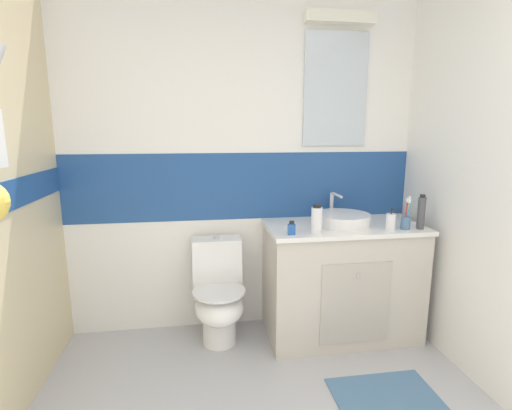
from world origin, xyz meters
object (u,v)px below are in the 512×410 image
object	(u,v)px
sink_basin	(342,219)
perfume_flask_small	(292,228)
mouthwash_bottle	(317,220)
toilet	(219,295)
toothbrush_cup	(406,221)
soap_dispenser	(391,222)
shampoo_bottle_tall	(421,213)

from	to	relation	value
sink_basin	perfume_flask_small	world-z (taller)	sink_basin
mouthwash_bottle	toilet	bearing A→B (deg)	159.33
sink_basin	toothbrush_cup	world-z (taller)	toothbrush_cup
soap_dispenser	perfume_flask_small	size ratio (longest dim) A/B	1.69
toothbrush_cup	soap_dispenser	xyz separation A→B (m)	(-0.11, -0.00, -0.00)
toilet	perfume_flask_small	distance (m)	0.76
soap_dispenser	perfume_flask_small	world-z (taller)	soap_dispenser
mouthwash_bottle	perfume_flask_small	size ratio (longest dim) A/B	2.13
sink_basin	toilet	distance (m)	1.04
toothbrush_cup	sink_basin	bearing A→B (deg)	155.17
soap_dispenser	mouthwash_bottle	bearing A→B (deg)	-178.77
mouthwash_bottle	perfume_flask_small	bearing A→B (deg)	-177.79
toilet	toothbrush_cup	size ratio (longest dim) A/B	3.27
toothbrush_cup	mouthwash_bottle	world-z (taller)	toothbrush_cup
sink_basin	shampoo_bottle_tall	distance (m)	0.53
sink_basin	toilet	xyz separation A→B (m)	(-0.89, 0.05, -0.54)
toothbrush_cup	perfume_flask_small	world-z (taller)	toothbrush_cup
toilet	mouthwash_bottle	distance (m)	0.90
toilet	shampoo_bottle_tall	distance (m)	1.52
perfume_flask_small	toilet	bearing A→B (deg)	152.20
sink_basin	toothbrush_cup	bearing A→B (deg)	-24.83
soap_dispenser	mouthwash_bottle	distance (m)	0.53
soap_dispenser	toilet	bearing A→B (deg)	168.85
toilet	shampoo_bottle_tall	world-z (taller)	shampoo_bottle_tall
sink_basin	perfume_flask_small	size ratio (longest dim) A/B	4.84
soap_dispenser	perfume_flask_small	bearing A→B (deg)	-178.53
toothbrush_cup	shampoo_bottle_tall	world-z (taller)	shampoo_bottle_tall
shampoo_bottle_tall	mouthwash_bottle	distance (m)	0.74
sink_basin	soap_dispenser	xyz separation A→B (m)	(0.27, -0.18, 0.01)
toothbrush_cup	soap_dispenser	distance (m)	0.11
perfume_flask_small	soap_dispenser	bearing A→B (deg)	1.47
mouthwash_bottle	shampoo_bottle_tall	bearing A→B (deg)	0.26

